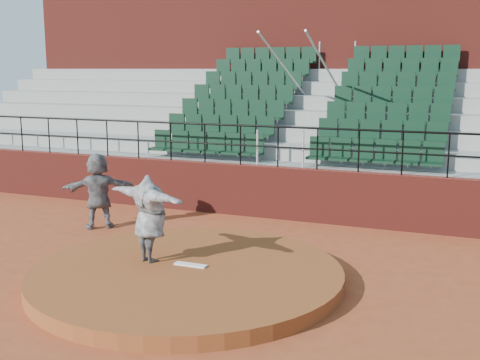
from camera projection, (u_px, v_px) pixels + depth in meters
name	position (u px, v px, depth m)	size (l,w,h in m)	color
ground	(187.00, 282.00, 10.62)	(90.00, 90.00, 0.00)	#974122
pitchers_mound	(187.00, 275.00, 10.59)	(5.50, 5.50, 0.25)	brown
pitching_rubber	(191.00, 265.00, 10.70)	(0.60, 0.15, 0.03)	white
boundary_wall	(277.00, 193.00, 15.05)	(24.00, 0.30, 1.30)	maroon
wall_railing	(278.00, 138.00, 14.80)	(24.04, 0.05, 1.03)	black
seating_deck	(316.00, 144.00, 18.23)	(24.00, 5.97, 4.63)	gray
press_box_facade	(346.00, 73.00, 21.45)	(24.00, 3.00, 7.10)	maroon
pitcher	(150.00, 219.00, 10.82)	(1.97, 0.53, 1.60)	black
fielder	(98.00, 191.00, 14.07)	(1.66, 0.53, 1.79)	black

